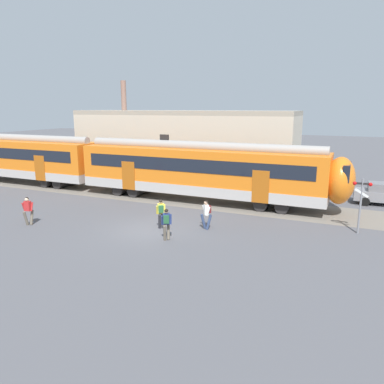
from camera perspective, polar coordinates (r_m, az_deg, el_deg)
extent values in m
plane|color=#515156|center=(21.03, -6.44, -5.81)|extent=(160.00, 160.00, 0.00)
cube|color=slate|center=(33.17, -16.87, 0.61)|extent=(80.00, 4.40, 0.01)
cube|color=#B2ADA8|center=(27.18, 0.92, 0.83)|extent=(18.00, 3.06, 0.70)
cube|color=orange|center=(26.90, 0.93, 4.06)|extent=(18.00, 3.00, 2.40)
cube|color=black|center=(25.50, -0.40, 4.04)|extent=(16.56, 0.03, 0.90)
cube|color=#AC5413|center=(24.11, 10.39, 0.78)|extent=(1.10, 0.04, 2.10)
cube|color=#AC5413|center=(28.04, -9.67, 2.48)|extent=(1.10, 0.04, 2.10)
cylinder|color=gray|center=(26.73, 0.94, 6.99)|extent=(17.64, 0.70, 0.70)
cube|color=black|center=(27.84, -4.24, 8.32)|extent=(0.70, 0.12, 0.40)
cylinder|color=black|center=(25.60, 13.97, -1.68)|extent=(0.90, 2.40, 0.90)
cylinder|color=black|center=(25.86, 10.92, -1.39)|extent=(0.90, 2.40, 0.90)
cylinder|color=black|center=(29.51, -7.85, 0.47)|extent=(0.90, 2.40, 0.90)
cylinder|color=black|center=(30.26, -10.11, 0.70)|extent=(0.90, 2.40, 0.90)
ellipsoid|color=orange|center=(24.90, 21.61, 1.64)|extent=(1.80, 2.85, 2.95)
cube|color=black|center=(24.80, 22.53, 2.93)|extent=(0.40, 2.40, 1.00)
cube|color=#B2ADA8|center=(38.34, -25.66, 3.07)|extent=(18.00, 3.06, 0.70)
cube|color=orange|center=(38.14, -25.88, 5.36)|extent=(18.00, 3.00, 2.40)
cube|color=#AC5413|center=(33.59, -22.19, 3.39)|extent=(1.10, 0.04, 2.10)
cylinder|color=gray|center=(38.02, -26.08, 7.42)|extent=(17.64, 0.70, 0.70)
cylinder|color=black|center=(33.95, -18.61, 1.53)|extent=(0.90, 2.40, 0.90)
cylinder|color=black|center=(34.90, -20.32, 1.70)|extent=(0.90, 2.40, 0.90)
cylinder|color=#6B6051|center=(23.61, -24.00, -3.69)|extent=(0.20, 0.37, 0.87)
cylinder|color=#6B6051|center=(23.70, -23.23, -3.56)|extent=(0.20, 0.37, 0.87)
cube|color=red|center=(23.48, -23.77, -1.96)|extent=(0.39, 0.29, 0.56)
cylinder|color=red|center=(23.41, -23.22, -2.08)|extent=(0.12, 0.26, 0.52)
cylinder|color=red|center=(23.57, -24.29, -2.08)|extent=(0.12, 0.26, 0.52)
sphere|color=beige|center=(23.38, -23.88, -1.05)|extent=(0.22, 0.22, 0.22)
sphere|color=black|center=(23.38, -23.86, -0.96)|extent=(0.20, 0.20, 0.20)
cylinder|color=#28282D|center=(21.35, -4.51, -4.26)|extent=(0.31, 0.38, 0.87)
cylinder|color=#28282D|center=(21.08, -4.96, -4.50)|extent=(0.31, 0.38, 0.87)
cube|color=gold|center=(21.02, -4.77, -2.53)|extent=(0.43, 0.39, 0.56)
cylinder|color=gold|center=(20.94, -5.36, -2.74)|extent=(0.21, 0.26, 0.52)
cylinder|color=gold|center=(21.12, -4.18, -2.59)|extent=(0.21, 0.26, 0.52)
sphere|color=tan|center=(20.94, -4.79, -1.49)|extent=(0.22, 0.22, 0.22)
sphere|color=black|center=(20.91, -4.79, -1.42)|extent=(0.20, 0.20, 0.20)
cube|color=#235633|center=(20.84, -4.75, -2.61)|extent=(0.32, 0.28, 0.40)
cylinder|color=#6B6051|center=(19.45, -3.62, -5.97)|extent=(0.29, 0.38, 0.87)
cylinder|color=#6B6051|center=(19.18, -4.17, -6.24)|extent=(0.29, 0.38, 0.87)
cube|color=navy|center=(19.10, -3.93, -4.09)|extent=(0.43, 0.38, 0.56)
cylinder|color=navy|center=(19.04, -4.59, -4.31)|extent=(0.19, 0.26, 0.52)
cylinder|color=navy|center=(19.18, -3.26, -4.16)|extent=(0.19, 0.26, 0.52)
sphere|color=tan|center=(19.01, -3.94, -2.95)|extent=(0.22, 0.22, 0.22)
sphere|color=black|center=(18.98, -3.95, -2.88)|extent=(0.20, 0.20, 0.20)
cube|color=#235633|center=(18.92, -3.94, -4.19)|extent=(0.32, 0.27, 0.40)
cylinder|color=navy|center=(21.03, 1.74, -4.50)|extent=(0.38, 0.32, 0.87)
cylinder|color=navy|center=(20.91, 2.59, -4.61)|extent=(0.38, 0.32, 0.87)
cube|color=silver|center=(20.77, 2.18, -2.68)|extent=(0.40, 0.43, 0.56)
cylinder|color=silver|center=(20.59, 2.51, -2.97)|extent=(0.26, 0.21, 0.52)
cylinder|color=silver|center=(20.97, 1.85, -2.67)|extent=(0.26, 0.21, 0.52)
sphere|color=tan|center=(20.66, 2.13, -1.64)|extent=(0.22, 0.22, 0.22)
sphere|color=black|center=(20.66, 2.19, -1.56)|extent=(0.20, 0.20, 0.20)
cube|color=maroon|center=(20.79, 2.67, -2.61)|extent=(0.29, 0.32, 0.40)
cube|color=slate|center=(29.21, 27.11, 0.67)|extent=(1.96, 1.52, 0.56)
cylinder|color=black|center=(30.07, 24.74, -0.66)|extent=(0.61, 0.22, 0.60)
cylinder|color=black|center=(28.55, 24.88, -1.33)|extent=(0.61, 0.22, 0.60)
cylinder|color=gray|center=(21.89, 24.26, -2.04)|extent=(0.11, 0.11, 3.00)
cube|color=black|center=(21.63, 24.56, 1.16)|extent=(0.80, 0.10, 0.10)
sphere|color=red|center=(21.57, 23.55, 1.22)|extent=(0.20, 0.20, 0.20)
sphere|color=red|center=(21.58, 25.56, 1.04)|extent=(0.20, 0.20, 0.20)
cube|color=white|center=(21.70, 24.44, -0.14)|extent=(0.72, 0.03, 0.48)
cube|color=beige|center=(35.06, -1.51, 6.75)|extent=(20.81, 5.00, 6.00)
cube|color=#9F9686|center=(34.87, -1.55, 11.98)|extent=(20.81, 5.00, 0.40)
cylinder|color=#8C6656|center=(37.98, -10.36, 13.96)|extent=(0.50, 0.50, 3.20)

